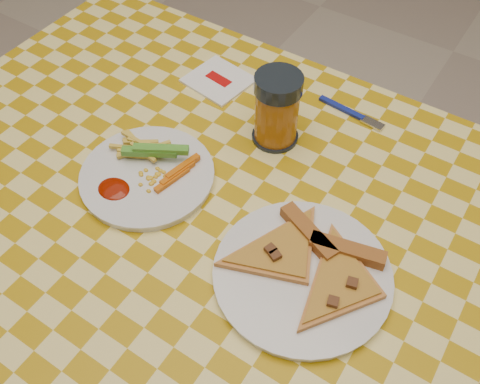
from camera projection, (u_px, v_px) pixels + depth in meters
name	position (u px, v px, depth m)	size (l,w,h in m)	color
table	(230.00, 249.00, 0.90)	(1.28, 0.88, 0.76)	silver
plate_left	(147.00, 177.00, 0.90)	(0.22, 0.22, 0.01)	silver
plate_right	(302.00, 275.00, 0.78)	(0.26, 0.26, 0.01)	silver
fries_veggies	(148.00, 163.00, 0.90)	(0.17, 0.16, 0.04)	gold
pizza_slices	(311.00, 263.00, 0.78)	(0.29, 0.25, 0.02)	gold
drink_glass	(277.00, 110.00, 0.92)	(0.08, 0.08, 0.14)	black
napkin	(219.00, 80.00, 1.07)	(0.13, 0.12, 0.01)	white
fork	(352.00, 113.00, 1.00)	(0.14, 0.03, 0.01)	navy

